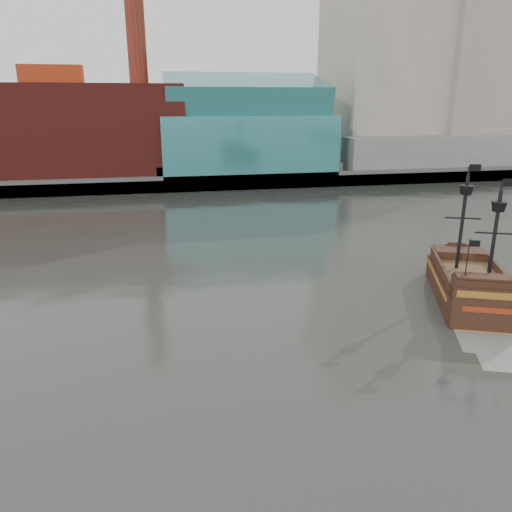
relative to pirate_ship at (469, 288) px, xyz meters
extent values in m
plane|color=#292B26|center=(-16.31, -11.15, -0.98)|extent=(400.00, 400.00, 0.00)
cube|color=slate|center=(-16.31, 80.85, 0.02)|extent=(220.00, 60.00, 2.00)
cube|color=#4C4C49|center=(-16.31, 51.35, 0.32)|extent=(220.00, 1.00, 2.60)
cube|color=maroon|center=(-38.31, 60.85, 8.52)|extent=(42.00, 18.00, 15.00)
cube|color=teal|center=(-6.31, 58.85, 6.02)|extent=(30.00, 16.00, 10.00)
cube|color=#AFA291|center=(23.69, 68.85, 24.02)|extent=(20.00, 22.00, 46.00)
cube|color=gray|center=(41.69, 64.85, 20.02)|extent=(18.00, 18.00, 38.00)
cube|color=#AFA291|center=(33.69, 85.85, 27.02)|extent=(24.00, 20.00, 52.00)
cube|color=slate|center=(31.69, 54.85, 4.02)|extent=(40.00, 6.00, 6.00)
cylinder|color=maroon|center=(-24.31, 62.85, 27.02)|extent=(3.20, 3.20, 22.00)
cube|color=teal|center=(-6.31, 58.85, 14.02)|extent=(28.00, 14.94, 8.78)
cube|color=black|center=(0.10, 0.24, -0.42)|extent=(8.53, 12.06, 2.41)
cube|color=#4A2E1B|center=(0.10, 0.24, 0.92)|extent=(7.68, 10.86, 0.28)
cube|color=black|center=(1.79, 4.36, 1.25)|extent=(4.49, 3.56, 0.93)
cube|color=black|center=(-1.74, -4.22, 1.62)|extent=(4.64, 3.05, 1.67)
cube|color=black|center=(-2.07, -5.01, 0.13)|extent=(4.29, 1.95, 3.71)
cube|color=#9C5D1E|center=(-2.12, -5.13, 1.62)|extent=(3.89, 1.66, 0.46)
cube|color=maroon|center=(-2.12, -5.13, 0.60)|extent=(3.03, 1.31, 0.37)
cylinder|color=black|center=(-0.06, 1.81, 4.68)|extent=(0.34, 0.34, 7.24)
cylinder|color=black|center=(0.23, -1.62, 4.40)|extent=(0.34, 0.34, 6.68)
cone|color=black|center=(-0.06, 1.81, 7.18)|extent=(1.33, 1.33, 0.65)
cone|color=black|center=(0.23, -1.62, 6.63)|extent=(1.33, 1.33, 0.65)
cube|color=black|center=(0.33, 1.65, 8.85)|extent=(0.78, 0.34, 0.51)
cube|color=black|center=(0.62, -1.78, 8.30)|extent=(0.78, 0.34, 0.51)
cube|color=#959A95|center=(-2.66, -6.45, -0.97)|extent=(4.92, 4.59, 0.01)
camera|label=1|loc=(-22.91, -31.21, 13.69)|focal=35.00mm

